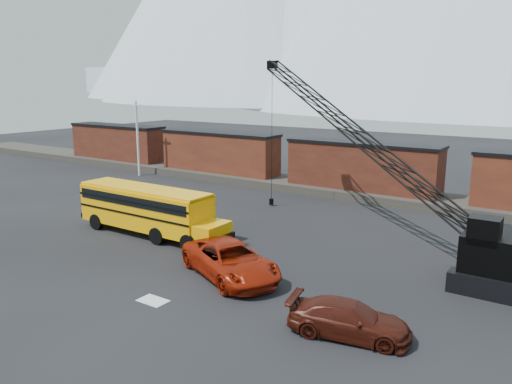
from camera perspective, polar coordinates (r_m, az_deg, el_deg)
ground at (r=27.20m, az=-6.34°, el=-9.09°), size 160.00×160.00×0.00m
gravel_berm at (r=45.39m, az=11.93°, el=-0.05°), size 120.00×5.00×0.70m
boxcar_west_far at (r=64.06m, az=-15.56°, el=5.54°), size 13.70×3.10×4.17m
boxcar_west_near at (r=52.97m, az=-4.20°, el=4.61°), size 13.70×3.10×4.17m
boxcar_mid at (r=44.94m, az=12.06°, el=2.96°), size 13.70×3.10×4.17m
utility_pole at (r=55.31m, az=-13.38°, el=6.08°), size 1.40×0.24×8.00m
snow_patch at (r=24.22m, az=-11.69°, el=-12.06°), size 1.40×0.90×0.02m
school_bus at (r=33.62m, az=-12.17°, el=-1.88°), size 11.65×2.65×3.19m
red_pickup at (r=26.11m, az=-2.94°, el=-7.81°), size 7.25×5.52×1.83m
maroon_suv at (r=20.82m, az=10.58°, el=-14.12°), size 5.21×2.97×1.42m
crawler_crane at (r=32.53m, az=11.32°, el=6.58°), size 22.23×10.33×11.77m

